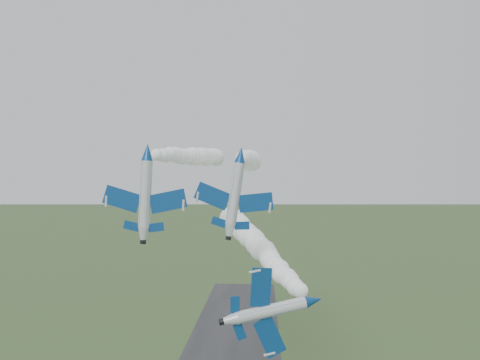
# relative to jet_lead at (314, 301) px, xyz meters

# --- Properties ---
(jet_lead) EXTENTS (3.96, 11.23, 9.20)m
(jet_lead) POSITION_rel_jet_lead_xyz_m (0.00, 0.00, 0.00)
(jet_lead) COLOR silver
(smoke_trail_jet_lead) EXTENTS (21.92, 74.08, 5.16)m
(smoke_trail_jet_lead) POSITION_rel_jet_lead_xyz_m (-7.28, 39.23, 2.02)
(smoke_trail_jet_lead) COLOR white
(jet_pair_left) EXTENTS (11.55, 13.89, 3.45)m
(jet_pair_left) POSITION_rel_jet_lead_xyz_m (-21.41, 15.98, 16.75)
(jet_pair_left) COLOR silver
(smoke_trail_jet_pair_left) EXTENTS (6.72, 73.49, 4.47)m
(smoke_trail_jet_pair_left) POSITION_rel_jet_lead_xyz_m (-19.85, 56.59, 18.09)
(smoke_trail_jet_pair_left) COLOR white
(jet_pair_right) EXTENTS (10.78, 13.13, 3.46)m
(jet_pair_right) POSITION_rel_jet_lead_xyz_m (-8.57, 17.49, 16.41)
(jet_pair_right) COLOR silver
(smoke_trail_jet_pair_right) EXTENTS (4.74, 59.93, 4.71)m
(smoke_trail_jet_pair_right) POSITION_rel_jet_lead_xyz_m (-8.48, 50.95, 17.12)
(smoke_trail_jet_pair_right) COLOR white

